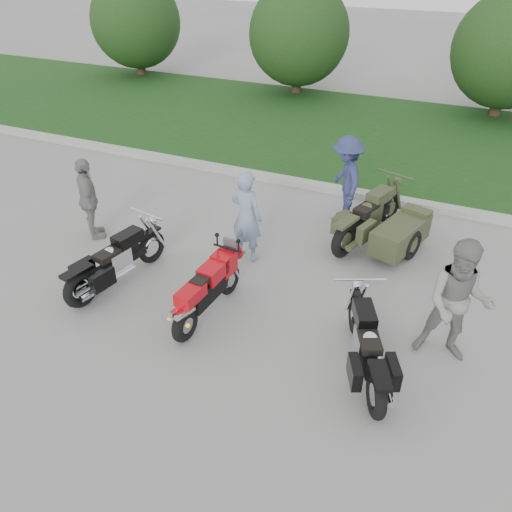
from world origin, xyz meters
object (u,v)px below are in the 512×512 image
at_px(person_back, 89,200).
at_px(person_denim, 346,179).
at_px(cruiser_right, 367,350).
at_px(person_stripe, 247,216).
at_px(person_grey, 458,303).
at_px(cruiser_sidecar, 386,228).
at_px(sportbike_red, 207,290).
at_px(cruiser_left, 114,264).

bearing_deg(person_back, person_denim, -102.55).
xyz_separation_m(cruiser_right, person_stripe, (-2.79, 2.08, 0.45)).
relative_size(person_grey, person_denim, 1.06).
xyz_separation_m(cruiser_sidecar, person_stripe, (-2.35, -1.38, 0.44)).
xyz_separation_m(sportbike_red, person_stripe, (-0.14, 1.87, 0.36)).
relative_size(cruiser_right, person_denim, 1.13).
relative_size(cruiser_right, cruiser_sidecar, 0.86).
height_order(sportbike_red, cruiser_left, sportbike_red).
bearing_deg(person_stripe, cruiser_right, 153.20).
bearing_deg(sportbike_red, cruiser_left, -178.67).
relative_size(cruiser_left, cruiser_sidecar, 0.93).
bearing_deg(person_back, cruiser_left, -174.68).
xyz_separation_m(sportbike_red, cruiser_left, (-1.90, 0.11, -0.08)).
distance_m(person_grey, person_back, 7.03).
bearing_deg(person_grey, cruiser_right, -145.09).
bearing_deg(person_back, person_grey, -140.38).
xyz_separation_m(cruiser_left, person_back, (-1.44, 1.20, 0.40)).
bearing_deg(cruiser_right, person_back, 141.83).
bearing_deg(cruiser_right, cruiser_left, 152.05).
bearing_deg(person_stripe, person_back, 19.78).
relative_size(cruiser_left, person_back, 1.33).
xyz_separation_m(person_grey, person_back, (-7.00, 0.68, -0.13)).
relative_size(sportbike_red, person_stripe, 1.07).
bearing_deg(person_denim, cruiser_left, -66.58).
height_order(sportbike_red, cruiser_sidecar, cruiser_sidecar).
bearing_deg(cruiser_left, person_back, 151.72).
relative_size(cruiser_sidecar, person_back, 1.43).
height_order(sportbike_red, cruiser_right, sportbike_red).
relative_size(cruiser_sidecar, person_grey, 1.24).
distance_m(sportbike_red, person_denim, 4.29).
relative_size(sportbike_red, person_denim, 1.03).
relative_size(cruiser_left, person_stripe, 1.27).
bearing_deg(cruiser_left, person_denim, 64.61).
height_order(person_grey, person_back, person_grey).
distance_m(cruiser_right, person_denim, 4.62).
distance_m(cruiser_right, person_back, 6.19).
relative_size(cruiser_left, cruiser_right, 1.08).
bearing_deg(cruiser_sidecar, person_stripe, -131.79).
distance_m(sportbike_red, person_grey, 3.74).
xyz_separation_m(cruiser_left, person_denim, (3.02, 4.01, 0.48)).
bearing_deg(cruiser_right, person_denim, 85.46).
relative_size(cruiser_right, person_back, 1.23).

